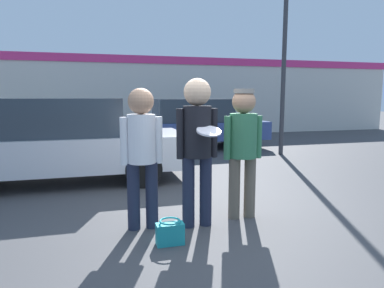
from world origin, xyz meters
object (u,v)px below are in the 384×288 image
at_px(person_left, 142,147).
at_px(person_right, 243,141).
at_px(shrub, 36,128).
at_px(street_lamp, 295,30).
at_px(handbag, 170,233).
at_px(person_middle_with_frisbee, 197,139).
at_px(parked_car_far, 194,124).
at_px(parked_car_near, 59,141).

relative_size(person_left, person_right, 1.00).
bearing_deg(shrub, street_lamp, -32.88).
bearing_deg(person_right, handbag, -152.03).
relative_size(street_lamp, handbag, 17.85).
bearing_deg(person_left, person_right, 1.55).
distance_m(person_left, person_middle_with_frisbee, 0.67).
distance_m(person_middle_with_frisbee, shrub, 9.80).
xyz_separation_m(parked_car_far, handbag, (-2.13, -6.66, -0.63)).
bearing_deg(person_middle_with_frisbee, person_right, 11.56).
bearing_deg(person_left, handbag, -67.91).
bearing_deg(handbag, person_left, 112.09).
bearing_deg(shrub, parked_car_far, -31.03).
distance_m(person_right, parked_car_near, 3.67).
bearing_deg(person_middle_with_frisbee, shrub, 109.65).
distance_m(person_left, parked_car_far, 6.55).
xyz_separation_m(person_left, person_middle_with_frisbee, (0.66, -0.10, 0.09)).
relative_size(parked_car_near, parked_car_far, 1.07).
distance_m(parked_car_near, shrub, 6.57).
xyz_separation_m(person_middle_with_frisbee, shrub, (-3.29, 9.21, -0.62)).
bearing_deg(street_lamp, parked_car_near, -164.05).
height_order(person_middle_with_frisbee, person_right, person_middle_with_frisbee).
bearing_deg(parked_car_far, street_lamp, -36.60).
bearing_deg(handbag, shrub, 106.47).
xyz_separation_m(person_middle_with_frisbee, person_right, (0.65, 0.13, -0.07)).
height_order(street_lamp, shrub, street_lamp).
relative_size(shrub, handbag, 3.17).
distance_m(shrub, handbag, 10.07).
distance_m(person_left, shrub, 9.50).
relative_size(person_right, handbag, 5.63).
distance_m(parked_car_near, parked_car_far, 4.92).
relative_size(person_left, parked_car_near, 0.37).
xyz_separation_m(person_left, person_right, (1.31, 0.04, 0.02)).
xyz_separation_m(shrub, handbag, (2.85, -9.65, -0.34)).
distance_m(street_lamp, handbag, 7.38).
distance_m(parked_car_near, street_lamp, 6.64).
distance_m(person_middle_with_frisbee, parked_car_far, 6.45).
distance_m(person_left, street_lamp, 6.83).
xyz_separation_m(parked_car_near, parked_car_far, (3.55, 3.41, -0.01)).
distance_m(person_middle_with_frisbee, parked_car_near, 3.38).
height_order(person_right, handbag, person_right).
relative_size(person_right, shrub, 1.78).
bearing_deg(street_lamp, parked_car_far, 143.40).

